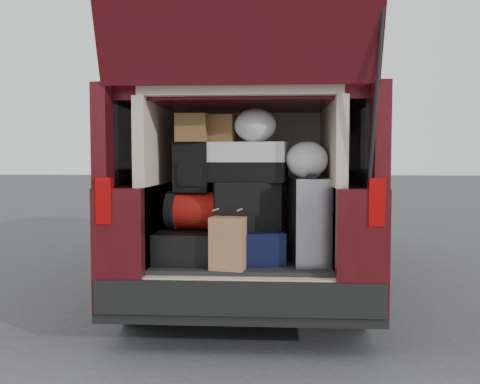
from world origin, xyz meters
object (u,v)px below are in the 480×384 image
Objects in this scene: black_soft_case at (246,205)px; twotone_duffel at (243,162)px; kraft_bag at (228,243)px; red_duffel at (198,211)px; black_hardshell at (187,245)px; backpack at (192,167)px; silver_roller at (310,221)px; navy_hardshell at (249,245)px.

twotone_duffel is at bearing 97.97° from black_soft_case.
kraft_bag is 0.67m from twotone_duffel.
black_soft_case reaches higher than red_duffel.
black_hardshell is at bearing 171.89° from black_soft_case.
backpack is 0.57× the size of twotone_duffel.
silver_roller reaches higher than black_soft_case.
backpack is (-0.85, 0.09, 0.38)m from silver_roller.
backpack reaches higher than twotone_duffel.
twotone_duffel is at bearing 16.95° from backpack.
navy_hardshell is 0.29m from black_soft_case.
backpack is at bearing 141.65° from kraft_bag.
silver_roller is 0.62m from kraft_bag.
backpack reaches higher than kraft_bag.
kraft_bag is 0.97× the size of backpack.
kraft_bag is at bearing -94.62° from twotone_duffel.
navy_hardshell is at bearing 165.52° from silver_roller.
kraft_bag is 0.47m from red_duffel.
backpack is (-0.29, 0.33, 0.50)m from kraft_bag.
backpack is (-0.42, 0.02, 0.56)m from navy_hardshell.
twotone_duffel reaches higher than kraft_bag.
backpack is at bearing 165.68° from navy_hardshell.
silver_roller reaches higher than black_hardshell.
black_hardshell is 0.44m from kraft_bag.
navy_hardshell is 0.83× the size of twotone_duffel.
navy_hardshell is 1.47× the size of backpack.
backpack is 0.37m from twotone_duffel.
kraft_bag reaches higher than navy_hardshell.
navy_hardshell is 0.70m from backpack.
black_hardshell is 1.57× the size of kraft_bag.
backpack reaches higher than silver_roller.
kraft_bag is at bearing -119.04° from black_soft_case.
red_duffel is (-0.25, 0.35, 0.18)m from kraft_bag.
silver_roller is 0.65m from twotone_duffel.
silver_roller is 1.28× the size of black_soft_case.
black_soft_case is 0.32m from twotone_duffel.
black_soft_case is at bearing 2.38° from red_duffel.
silver_roller reaches higher than navy_hardshell.
black_hardshell is 0.73m from twotone_duffel.
red_duffel is at bearing 162.49° from navy_hardshell.
red_duffel is at bearing 39.26° from black_hardshell.
backpack is (-0.39, 0.01, 0.28)m from black_soft_case.
silver_roller is at bearing -0.74° from red_duffel.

